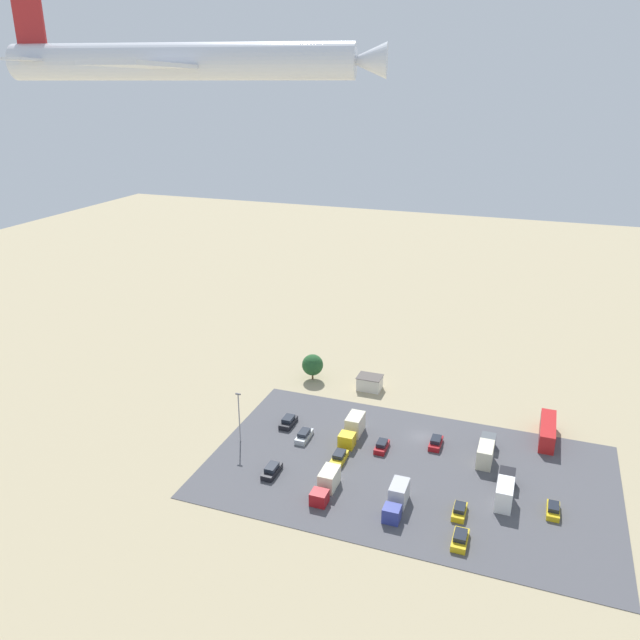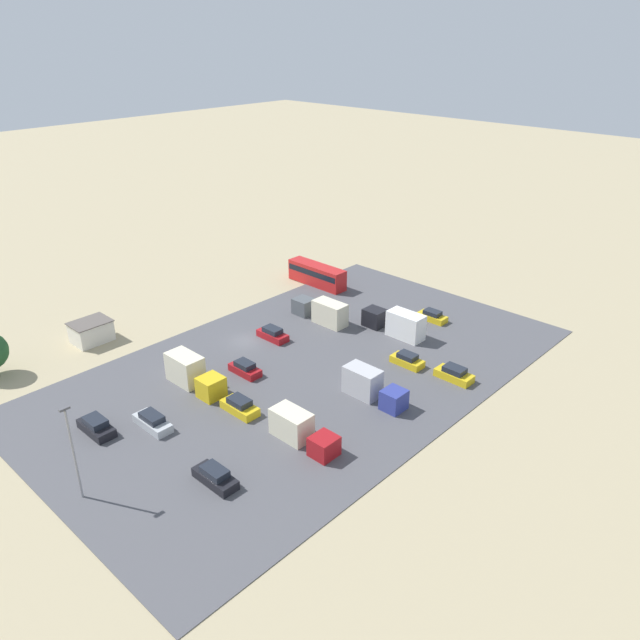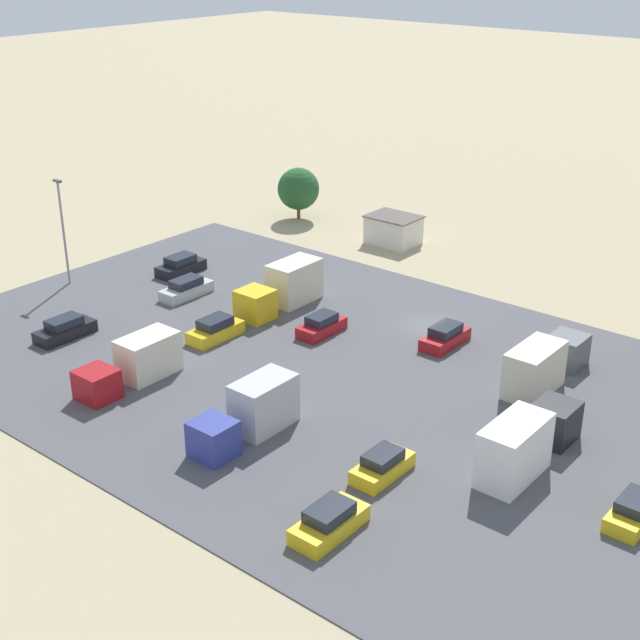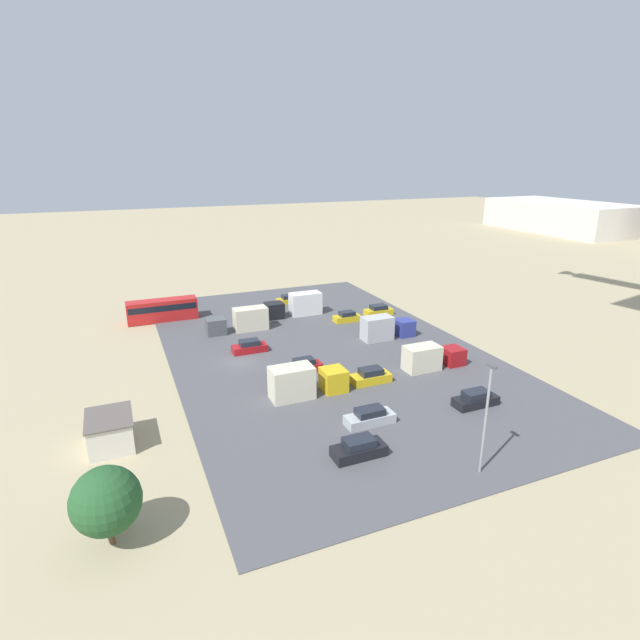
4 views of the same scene
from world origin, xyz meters
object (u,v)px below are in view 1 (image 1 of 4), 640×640
(parked_car_1, at_px, (339,457))
(parked_car_8, at_px, (272,470))
(parked_car_3, at_px, (459,511))
(parked_car_7, at_px, (382,446))
(parked_car_4, at_px, (288,422))
(parked_car_6, at_px, (304,435))
(parked_truck_1, at_px, (353,429))
(bus, at_px, (547,430))
(parked_truck_3, at_px, (505,490))
(parked_car_5, at_px, (436,442))
(parked_car_0, at_px, (460,539))
(parked_car_2, at_px, (553,510))
(shed_building, at_px, (370,383))
(parked_truck_4, at_px, (486,451))
(airplane, at_px, (190,62))
(parked_truck_0, at_px, (397,499))

(parked_car_1, distance_m, parked_car_8, 11.30)
(parked_car_3, distance_m, parked_car_7, 19.39)
(parked_car_4, height_order, parked_car_6, parked_car_4)
(parked_car_6, bearing_deg, parked_truck_1, 25.04)
(bus, bearing_deg, parked_truck_3, 74.36)
(bus, bearing_deg, parked_car_3, 66.31)
(parked_car_1, bearing_deg, parked_car_3, 161.19)
(parked_car_5, bearing_deg, parked_car_0, -72.13)
(parked_car_1, distance_m, parked_car_4, 14.43)
(parked_car_2, relative_size, parked_car_5, 0.93)
(shed_building, height_order, parked_car_7, shed_building)
(parked_car_7, bearing_deg, parked_car_5, -153.18)
(parked_car_2, xyz_separation_m, parked_car_5, (18.93, -11.98, 0.05))
(parked_car_4, distance_m, parked_truck_1, 12.06)
(parked_car_5, relative_size, parked_car_8, 0.95)
(bus, bearing_deg, parked_car_8, 32.46)
(parked_car_5, bearing_deg, parked_truck_3, -41.98)
(parked_car_4, relative_size, parked_car_5, 1.03)
(parked_car_2, bearing_deg, shed_building, -39.05)
(parked_car_8, bearing_deg, parked_truck_4, 27.10)
(parked_car_5, bearing_deg, airplane, -122.88)
(parked_car_6, bearing_deg, parked_car_3, -21.80)
(bus, relative_size, parked_car_2, 2.50)
(parked_car_1, relative_size, parked_truck_4, 0.51)
(parked_car_3, distance_m, parked_car_5, 18.00)
(parked_truck_1, relative_size, parked_truck_3, 0.91)
(airplane, bearing_deg, parked_truck_1, 154.65)
(parked_car_7, height_order, parked_truck_0, parked_truck_0)
(parked_car_4, bearing_deg, parked_car_1, 147.74)
(bus, xyz_separation_m, parked_car_8, (40.33, 25.65, -1.07))
(parked_truck_3, height_order, airplane, airplane)
(parked_car_2, relative_size, parked_car_6, 0.87)
(parked_car_8, bearing_deg, parked_car_1, 38.69)
(parked_car_1, distance_m, parked_truck_4, 23.97)
(parked_car_4, distance_m, parked_car_8, 15.14)
(parked_truck_0, xyz_separation_m, parked_truck_1, (11.73, -16.33, 0.09))
(parked_car_6, distance_m, parked_truck_1, 8.52)
(parked_car_6, height_order, parked_truck_0, parked_truck_0)
(parked_truck_3, bearing_deg, parked_car_7, 161.87)
(bus, bearing_deg, parked_car_2, 93.71)
(parked_car_2, bearing_deg, bus, -86.29)
(parked_truck_3, bearing_deg, parked_truck_0, -152.89)
(parked_truck_3, bearing_deg, parked_car_2, -9.03)
(parked_car_0, relative_size, parked_car_3, 1.09)
(parked_car_3, height_order, parked_car_6, parked_car_6)
(parked_car_7, bearing_deg, parked_truck_3, 161.87)
(bus, height_order, parked_car_8, bus)
(parked_car_4, xyz_separation_m, parked_car_5, (-26.12, -2.20, -0.02))
(parked_car_0, xyz_separation_m, parked_truck_1, (21.44, -20.79, 0.90))
(parked_car_4, height_order, parked_truck_4, parked_truck_4)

